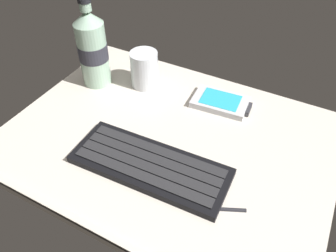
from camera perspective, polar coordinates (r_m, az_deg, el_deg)
name	(u,v)px	position (r cm, az deg, el deg)	size (l,w,h in cm)	color
ground_plane	(167,141)	(67.28, -0.09, -2.60)	(64.00, 48.00, 2.80)	beige
keyboard	(150,165)	(60.74, -3.10, -6.73)	(29.41, 12.12, 1.70)	black
handheld_device	(221,102)	(74.79, 9.07, 4.09)	(13.21, 8.51, 1.50)	silver
juice_cup	(144,70)	(78.43, -4.08, 9.50)	(6.40, 6.40, 8.50)	silver
water_bottle	(93,48)	(78.34, -12.83, 12.84)	(6.73, 6.73, 20.80)	#9EC1A8
stylus_pen	(217,208)	(56.40, 8.44, -13.73)	(0.70, 0.70, 9.50)	#26262B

